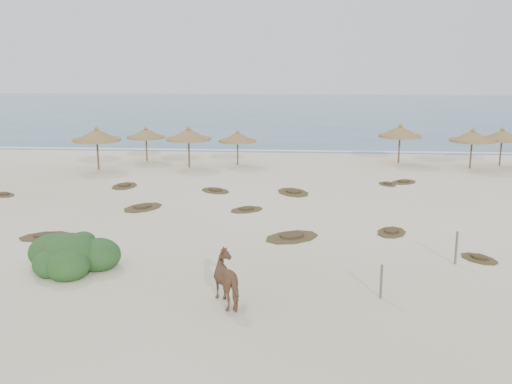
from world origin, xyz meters
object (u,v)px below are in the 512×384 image
palapa_0 (146,134)px  palapa_1 (97,136)px  bush (71,256)px  horse (230,279)px

palapa_0 → palapa_1: 4.68m
palapa_0 → bush: palapa_0 is taller
horse → palapa_0: bearing=-100.6°
bush → palapa_0: bearing=98.5°
palapa_0 → palapa_1: bearing=-121.8°
palapa_1 → palapa_0: bearing=58.2°
bush → horse: bearing=-23.2°
horse → bush: size_ratio=0.55×
palapa_1 → bush: size_ratio=1.15×
horse → bush: bearing=-53.9°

